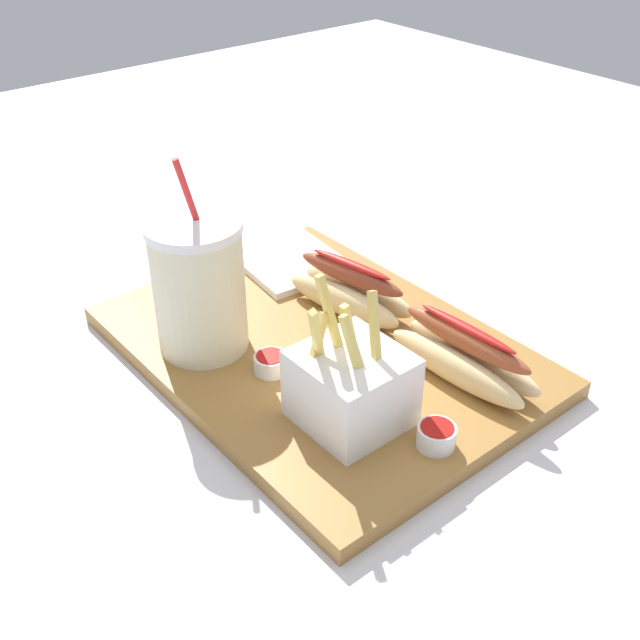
{
  "coord_description": "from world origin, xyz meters",
  "views": [
    {
      "loc": [
        -0.54,
        0.45,
        0.51
      ],
      "look_at": [
        0.0,
        0.0,
        0.05
      ],
      "focal_mm": 43.43,
      "sensor_mm": 36.0,
      "label": 1
    }
  ],
  "objects_px": {
    "soda_cup": "(199,286)",
    "ketchup_cup_2": "(271,363)",
    "hot_dog_1": "(350,291)",
    "fries_basket": "(351,386)",
    "ketchup_cup_1": "(436,435)",
    "napkin_stack": "(290,262)",
    "hot_dog_2": "(464,356)"
  },
  "relations": [
    {
      "from": "fries_basket",
      "to": "hot_dog_1",
      "type": "distance_m",
      "value": 0.2
    },
    {
      "from": "hot_dog_1",
      "to": "hot_dog_2",
      "type": "relative_size",
      "value": 0.95
    },
    {
      "from": "fries_basket",
      "to": "napkin_stack",
      "type": "bearing_deg",
      "value": -26.85
    },
    {
      "from": "fries_basket",
      "to": "ketchup_cup_1",
      "type": "relative_size",
      "value": 4.07
    },
    {
      "from": "hot_dog_1",
      "to": "ketchup_cup_1",
      "type": "height_order",
      "value": "hot_dog_1"
    },
    {
      "from": "soda_cup",
      "to": "fries_basket",
      "type": "xyz_separation_m",
      "value": [
        -0.2,
        -0.04,
        -0.04
      ]
    },
    {
      "from": "hot_dog_1",
      "to": "ketchup_cup_2",
      "type": "relative_size",
      "value": 4.65
    },
    {
      "from": "hot_dog_1",
      "to": "ketchup_cup_1",
      "type": "distance_m",
      "value": 0.25
    },
    {
      "from": "soda_cup",
      "to": "napkin_stack",
      "type": "distance_m",
      "value": 0.21
    },
    {
      "from": "fries_basket",
      "to": "ketchup_cup_2",
      "type": "relative_size",
      "value": 4.2
    },
    {
      "from": "ketchup_cup_1",
      "to": "soda_cup",
      "type": "bearing_deg",
      "value": 15.86
    },
    {
      "from": "hot_dog_1",
      "to": "ketchup_cup_1",
      "type": "relative_size",
      "value": 4.5
    },
    {
      "from": "ketchup_cup_2",
      "to": "hot_dog_1",
      "type": "bearing_deg",
      "value": -75.18
    },
    {
      "from": "ketchup_cup_2",
      "to": "napkin_stack",
      "type": "height_order",
      "value": "ketchup_cup_2"
    },
    {
      "from": "hot_dog_1",
      "to": "hot_dog_2",
      "type": "distance_m",
      "value": 0.17
    },
    {
      "from": "hot_dog_1",
      "to": "soda_cup",
      "type": "bearing_deg",
      "value": 74.46
    },
    {
      "from": "fries_basket",
      "to": "ketchup_cup_2",
      "type": "xyz_separation_m",
      "value": [
        0.11,
        0.01,
        -0.03
      ]
    },
    {
      "from": "soda_cup",
      "to": "ketchup_cup_1",
      "type": "bearing_deg",
      "value": -164.14
    },
    {
      "from": "fries_basket",
      "to": "soda_cup",
      "type": "bearing_deg",
      "value": 12.14
    },
    {
      "from": "soda_cup",
      "to": "hot_dog_1",
      "type": "xyz_separation_m",
      "value": [
        -0.05,
        -0.17,
        -0.05
      ]
    },
    {
      "from": "hot_dog_1",
      "to": "ketchup_cup_2",
      "type": "bearing_deg",
      "value": 104.82
    },
    {
      "from": "soda_cup",
      "to": "ketchup_cup_2",
      "type": "relative_size",
      "value": 6.1
    },
    {
      "from": "hot_dog_1",
      "to": "napkin_stack",
      "type": "relative_size",
      "value": 1.25
    },
    {
      "from": "hot_dog_1",
      "to": "ketchup_cup_2",
      "type": "xyz_separation_m",
      "value": [
        -0.04,
        0.14,
        -0.01
      ]
    },
    {
      "from": "hot_dog_1",
      "to": "hot_dog_2",
      "type": "bearing_deg",
      "value": -178.35
    },
    {
      "from": "ketchup_cup_1",
      "to": "ketchup_cup_2",
      "type": "bearing_deg",
      "value": 14.92
    },
    {
      "from": "ketchup_cup_1",
      "to": "hot_dog_1",
      "type": "bearing_deg",
      "value": -22.4
    },
    {
      "from": "fries_basket",
      "to": "napkin_stack",
      "type": "relative_size",
      "value": 1.13
    },
    {
      "from": "fries_basket",
      "to": "napkin_stack",
      "type": "height_order",
      "value": "fries_basket"
    },
    {
      "from": "fries_basket",
      "to": "hot_dog_1",
      "type": "relative_size",
      "value": 0.9
    },
    {
      "from": "ketchup_cup_2",
      "to": "ketchup_cup_1",
      "type": "bearing_deg",
      "value": -165.08
    },
    {
      "from": "soda_cup",
      "to": "ketchup_cup_2",
      "type": "height_order",
      "value": "soda_cup"
    }
  ]
}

